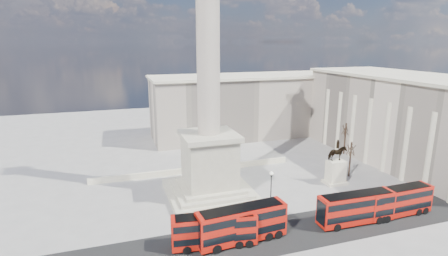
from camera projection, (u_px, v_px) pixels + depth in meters
name	position (u px, v px, depth m)	size (l,w,h in m)	color
ground	(218.00, 207.00, 54.72)	(180.00, 180.00, 0.00)	#979590
asphalt_road	(276.00, 235.00, 47.00)	(120.00, 9.00, 0.01)	black
nelsons_column	(209.00, 121.00, 56.24)	(14.00, 14.00, 49.85)	beige
balustrade_wall	(195.00, 170.00, 69.36)	(40.00, 0.60, 1.10)	beige
building_east	(404.00, 118.00, 75.25)	(19.00, 46.00, 18.60)	beige
building_northeast	(245.00, 105.00, 95.67)	(51.00, 17.00, 16.60)	beige
red_bus_a	(215.00, 230.00, 43.84)	(10.93, 3.87, 4.34)	#BC1409
red_bus_b	(242.00, 224.00, 44.84)	(12.11, 3.69, 4.83)	#BC1409
red_bus_c	(356.00, 208.00, 49.42)	(11.34, 2.91, 4.57)	#BC1409
red_bus_d	(398.00, 201.00, 51.71)	(11.01, 2.90, 4.44)	#BC1409
victorian_lamp	(271.00, 187.00, 53.48)	(0.52, 0.52, 6.11)	black
equestrian_statue	(336.00, 169.00, 63.39)	(3.98, 2.98, 8.29)	beige
bare_tree_near	(407.00, 148.00, 65.27)	(1.72, 1.72, 7.51)	#332319
bare_tree_mid	(351.00, 148.00, 66.14)	(1.89, 1.89, 7.17)	#332319
bare_tree_far	(346.00, 129.00, 79.52)	(1.87, 1.87, 7.65)	#332319
pedestrian_walking	(346.00, 203.00, 54.11)	(0.69, 0.45, 1.90)	black
pedestrian_standing	(353.00, 195.00, 57.28)	(0.80, 0.62, 1.65)	black
pedestrian_crossing	(342.00, 199.00, 55.44)	(1.12, 0.46, 1.90)	black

